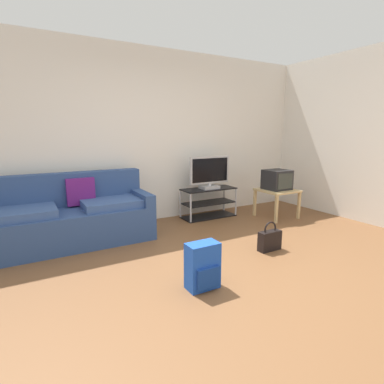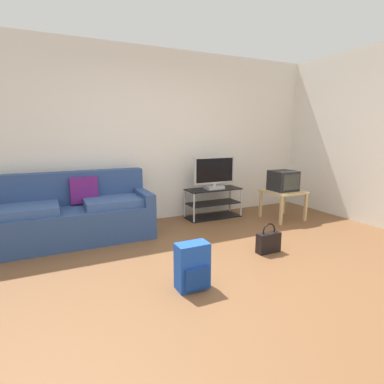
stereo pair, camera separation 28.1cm
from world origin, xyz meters
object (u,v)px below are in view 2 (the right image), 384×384
at_px(couch, 72,215).
at_px(handbag, 268,242).
at_px(flat_tv, 214,173).
at_px(tv_stand, 213,203).
at_px(backpack, 192,266).
at_px(crt_tv, 283,181).
at_px(side_table, 283,195).

height_order(couch, handbag, couch).
distance_m(flat_tv, handbag, 1.74).
bearing_deg(tv_stand, handbag, -95.64).
bearing_deg(backpack, couch, 95.90).
xyz_separation_m(tv_stand, crt_tv, (0.99, -0.57, 0.40)).
bearing_deg(couch, crt_tv, -7.36).
bearing_deg(couch, side_table, -7.64).
xyz_separation_m(side_table, handbag, (-1.15, -1.05, -0.28)).
distance_m(couch, backpack, 2.06).
relative_size(side_table, handbag, 1.56).
bearing_deg(handbag, backpack, -162.50).
relative_size(flat_tv, side_table, 1.30).
relative_size(flat_tv, backpack, 1.69).
relative_size(tv_stand, handbag, 2.53).
bearing_deg(couch, backpack, -64.64).
height_order(flat_tv, side_table, flat_tv).
relative_size(side_table, backpack, 1.30).
xyz_separation_m(tv_stand, backpack, (-1.36, -2.01, -0.03)).
bearing_deg(crt_tv, flat_tv, 150.86).
height_order(tv_stand, side_table, tv_stand).
relative_size(tv_stand, crt_tv, 2.37).
bearing_deg(flat_tv, side_table, -29.85).
distance_m(flat_tv, backpack, 2.47).
distance_m(couch, side_table, 3.26).
relative_size(tv_stand, flat_tv, 1.25).
xyz_separation_m(side_table, crt_tv, (0.00, 0.02, 0.23)).
height_order(couch, tv_stand, couch).
height_order(flat_tv, crt_tv, flat_tv).
bearing_deg(handbag, couch, 144.51).
bearing_deg(flat_tv, couch, -176.57).
relative_size(couch, crt_tv, 5.24).
bearing_deg(flat_tv, crt_tv, -29.14).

